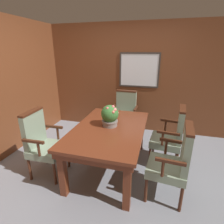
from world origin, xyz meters
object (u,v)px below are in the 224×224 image
(chair_left_near, at_px, (42,141))
(chair_right_far, at_px, (171,135))
(dining_table, at_px, (109,133))
(chair_right_near, at_px, (174,161))
(chair_head_far, at_px, (125,113))
(potted_plant, at_px, (110,116))

(chair_left_near, relative_size, chair_right_far, 1.00)
(dining_table, distance_m, chair_right_near, 1.02)
(chair_right_far, relative_size, chair_right_near, 1.00)
(dining_table, height_order, chair_right_far, chair_right_far)
(chair_right_near, height_order, chair_head_far, same)
(chair_right_far, height_order, chair_head_far, same)
(chair_right_near, distance_m, chair_head_far, 1.84)
(chair_right_far, xyz_separation_m, chair_head_far, (-0.95, 0.85, 0.00))
(potted_plant, bearing_deg, chair_head_far, 89.58)
(chair_left_near, bearing_deg, potted_plant, -66.03)
(chair_left_near, distance_m, chair_right_far, 2.04)
(dining_table, height_order, potted_plant, potted_plant)
(dining_table, xyz_separation_m, potted_plant, (-0.01, 0.06, 0.27))
(chair_right_near, height_order, potted_plant, potted_plant)
(chair_right_far, height_order, potted_plant, potted_plant)
(chair_right_near, bearing_deg, potted_plant, -109.52)
(chair_left_near, relative_size, chair_right_near, 1.00)
(chair_right_far, height_order, chair_right_near, same)
(chair_right_far, distance_m, potted_plant, 1.06)
(chair_right_far, relative_size, potted_plant, 2.99)
(chair_left_near, bearing_deg, dining_table, -69.27)
(dining_table, xyz_separation_m, chair_right_near, (0.95, -0.38, -0.08))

